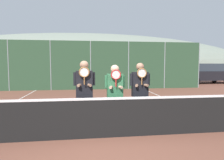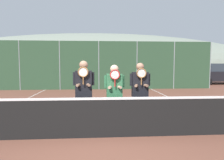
# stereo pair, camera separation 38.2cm
# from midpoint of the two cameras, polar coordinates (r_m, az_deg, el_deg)

# --- Properties ---
(ground_plane) EXTENTS (120.00, 120.00, 0.00)m
(ground_plane) POSITION_cam_midpoint_polar(r_m,az_deg,el_deg) (5.06, -0.99, -16.15)
(ground_plane) COLOR brown
(hill_distant) EXTENTS (116.20, 64.56, 22.59)m
(hill_distant) POSITION_cam_midpoint_polar(r_m,az_deg,el_deg) (68.67, -3.78, 2.99)
(hill_distant) COLOR gray
(hill_distant) RESTS_ON ground_plane
(clubhouse_building) EXTENTS (14.82, 5.50, 3.18)m
(clubhouse_building) POSITION_cam_midpoint_polar(r_m,az_deg,el_deg) (24.06, -2.65, 4.08)
(clubhouse_building) COLOR #9EA3A8
(clubhouse_building) RESTS_ON ground_plane
(fence_back) EXTENTS (16.49, 0.06, 3.42)m
(fence_back) POSITION_cam_midpoint_polar(r_m,az_deg,el_deg) (14.20, -3.00, 4.20)
(fence_back) COLOR gray
(fence_back) RESTS_ON ground_plane
(tennis_net) EXTENTS (10.12, 0.09, 1.09)m
(tennis_net) POSITION_cam_midpoint_polar(r_m,az_deg,el_deg) (4.90, -1.00, -10.56)
(tennis_net) COLOR gray
(tennis_net) RESTS_ON ground_plane
(court_line_left_sideline) EXTENTS (0.05, 16.00, 0.01)m
(court_line_left_sideline) POSITION_cam_midpoint_polar(r_m,az_deg,el_deg) (8.67, -28.08, -7.88)
(court_line_left_sideline) COLOR white
(court_line_left_sideline) RESTS_ON ground_plane
(court_line_right_sideline) EXTENTS (0.05, 16.00, 0.01)m
(court_line_right_sideline) POSITION_cam_midpoint_polar(r_m,az_deg,el_deg) (8.88, 23.13, -7.42)
(court_line_right_sideline) COLOR white
(court_line_right_sideline) RESTS_ON ground_plane
(player_leftmost) EXTENTS (0.57, 0.34, 1.88)m
(player_leftmost) POSITION_cam_midpoint_polar(r_m,az_deg,el_deg) (5.39, -6.06, -2.61)
(player_leftmost) COLOR #56565B
(player_leftmost) RESTS_ON ground_plane
(player_center_left) EXTENTS (0.56, 0.34, 1.77)m
(player_center_left) POSITION_cam_midpoint_polar(r_m,az_deg,el_deg) (5.47, 2.68, -3.14)
(player_center_left) COLOR white
(player_center_left) RESTS_ON ground_plane
(player_center_right) EXTENTS (0.57, 0.34, 1.83)m
(player_center_right) POSITION_cam_midpoint_polar(r_m,az_deg,el_deg) (5.65, 9.92, -2.73)
(player_center_right) COLOR white
(player_center_right) RESTS_ON ground_plane
(car_far_left) EXTENTS (4.06, 1.98, 1.81)m
(car_far_left) POSITION_cam_midpoint_polar(r_m,az_deg,el_deg) (18.35, -18.01, 1.58)
(car_far_left) COLOR navy
(car_far_left) RESTS_ON ground_plane
(car_left_of_center) EXTENTS (4.53, 1.96, 1.78)m
(car_left_of_center) POSITION_cam_midpoint_polar(r_m,az_deg,el_deg) (17.97, -2.07, 1.70)
(car_left_of_center) COLOR slate
(car_left_of_center) RESTS_ON ground_plane
(car_center) EXTENTS (4.54, 1.91, 1.83)m
(car_center) POSITION_cam_midpoint_polar(r_m,az_deg,el_deg) (18.71, 14.35, 1.73)
(car_center) COLOR maroon
(car_center) RESTS_ON ground_plane
(car_right_of_center) EXTENTS (4.60, 2.00, 1.86)m
(car_right_of_center) POSITION_cam_midpoint_polar(r_m,az_deg,el_deg) (20.73, 28.73, 1.61)
(car_right_of_center) COLOR black
(car_right_of_center) RESTS_ON ground_plane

